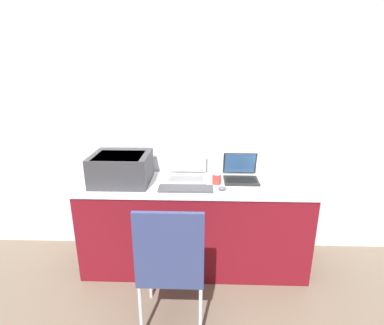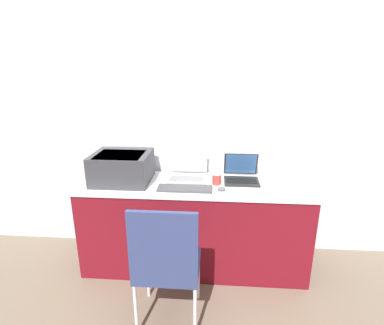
% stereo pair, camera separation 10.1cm
% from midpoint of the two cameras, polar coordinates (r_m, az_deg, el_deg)
% --- Properties ---
extents(ground_plane, '(14.00, 14.00, 0.00)m').
position_cam_midpoint_polar(ground_plane, '(2.70, -0.90, -22.10)').
color(ground_plane, '#6B5B4C').
extents(wall_back, '(8.00, 0.05, 2.60)m').
position_cam_midpoint_polar(wall_back, '(2.73, -0.39, 8.69)').
color(wall_back, silver).
rests_on(wall_back, ground_plane).
extents(table, '(1.93, 0.59, 0.79)m').
position_cam_midpoint_polar(table, '(2.71, -0.65, -11.82)').
color(table, maroon).
rests_on(table, ground_plane).
extents(printer, '(0.48, 0.42, 0.25)m').
position_cam_midpoint_polar(printer, '(2.60, -14.43, -0.90)').
color(printer, '#333338').
rests_on(printer, table).
extents(laptop_left, '(0.34, 0.30, 0.25)m').
position_cam_midpoint_polar(laptop_left, '(2.65, -2.11, -1.85)').
color(laptop_left, '#B7B7BC').
rests_on(laptop_left, table).
extents(laptop_right, '(0.30, 0.29, 0.22)m').
position_cam_midpoint_polar(laptop_right, '(2.64, 8.16, -2.21)').
color(laptop_right, black).
rests_on(laptop_right, table).
extents(external_keyboard, '(0.44, 0.14, 0.02)m').
position_cam_midpoint_polar(external_keyboard, '(2.42, -2.41, -5.00)').
color(external_keyboard, '#3D3D42').
rests_on(external_keyboard, table).
extents(coffee_cup, '(0.08, 0.08, 0.10)m').
position_cam_midpoint_polar(coffee_cup, '(2.53, 3.57, -3.04)').
color(coffee_cup, red).
rests_on(coffee_cup, table).
extents(mouse, '(0.06, 0.05, 0.03)m').
position_cam_midpoint_polar(mouse, '(2.41, 4.56, -4.96)').
color(mouse, '#4C4C51').
rests_on(mouse, table).
extents(chair, '(0.43, 0.40, 0.94)m').
position_cam_midpoint_polar(chair, '(2.05, -5.51, -18.16)').
color(chair, navy).
rests_on(chair, ground_plane).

